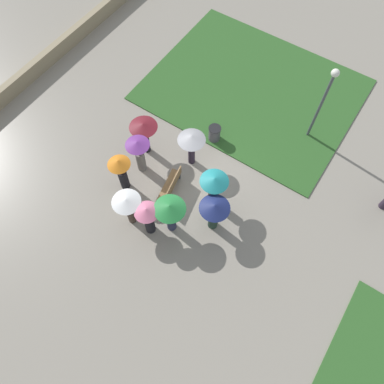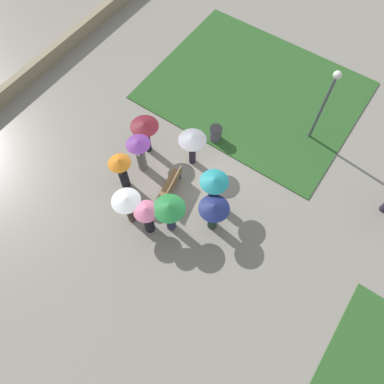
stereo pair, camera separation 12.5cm
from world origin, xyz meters
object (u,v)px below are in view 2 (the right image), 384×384
at_px(lamp_post, 327,98).
at_px(crowd_person_maroon, 145,129).
at_px(crowd_person_teal, 214,186).
at_px(crowd_person_green, 169,211).
at_px(trash_bin, 216,134).
at_px(crowd_person_pink, 147,216).
at_px(crowd_person_orange, 121,169).
at_px(crowd_person_grey, 192,141).
at_px(crowd_person_navy, 214,211).
at_px(park_bench, 170,186).
at_px(crowd_person_white, 127,204).
at_px(crowd_person_purple, 140,151).

xyz_separation_m(lamp_post, crowd_person_maroon, (4.69, -5.55, -1.13)).
height_order(crowd_person_teal, crowd_person_maroon, crowd_person_teal).
bearing_deg(crowd_person_green, lamp_post, 56.02).
relative_size(trash_bin, crowd_person_pink, 0.42).
relative_size(crowd_person_orange, crowd_person_maroon, 1.06).
relative_size(crowd_person_grey, crowd_person_navy, 1.05).
bearing_deg(lamp_post, crowd_person_pink, -22.47).
height_order(crowd_person_orange, crowd_person_teal, crowd_person_orange).
height_order(park_bench, crowd_person_white, crowd_person_white).
distance_m(crowd_person_green, crowd_person_maroon, 3.86).
bearing_deg(crowd_person_maroon, crowd_person_teal, 1.10).
xyz_separation_m(park_bench, crowd_person_green, (1.24, 0.94, 0.99)).
height_order(park_bench, crowd_person_grey, crowd_person_grey).
xyz_separation_m(park_bench, crowd_person_grey, (-1.75, -0.12, 1.03)).
relative_size(lamp_post, crowd_person_white, 2.13).
height_order(crowd_person_grey, crowd_person_maroon, crowd_person_grey).
bearing_deg(crowd_person_teal, lamp_post, -121.13).
height_order(lamp_post, crowd_person_maroon, lamp_post).
height_order(crowd_person_pink, crowd_person_white, crowd_person_pink).
height_order(crowd_person_maroon, crowd_person_white, crowd_person_maroon).
height_order(trash_bin, crowd_person_maroon, crowd_person_maroon).
bearing_deg(trash_bin, park_bench, -1.01).
distance_m(trash_bin, crowd_person_white, 5.31).
distance_m(crowd_person_grey, crowd_person_maroon, 2.05).
xyz_separation_m(crowd_person_teal, crowd_person_purple, (0.29, -3.38, -0.10)).
distance_m(crowd_person_teal, crowd_person_navy, 1.02).
bearing_deg(crowd_person_purple, crowd_person_green, 18.80).
xyz_separation_m(park_bench, trash_bin, (-3.30, 0.06, -0.06)).
distance_m(trash_bin, crowd_person_grey, 1.91).
height_order(trash_bin, crowd_person_orange, crowd_person_orange).
xyz_separation_m(crowd_person_navy, crowd_person_purple, (-0.57, -3.94, -0.05)).
bearing_deg(crowd_person_white, crowd_person_purple, -116.02).
bearing_deg(crowd_person_navy, crowd_person_white, 130.88).
height_order(trash_bin, crowd_person_navy, crowd_person_navy).
relative_size(lamp_post, crowd_person_teal, 2.02).
bearing_deg(crowd_person_green, park_bench, 112.60).
height_order(crowd_person_teal, crowd_person_pink, crowd_person_teal).
bearing_deg(crowd_person_maroon, park_bench, -19.23).
relative_size(park_bench, crowd_person_green, 0.90).
relative_size(lamp_post, crowd_person_orange, 2.00).
distance_m(crowd_person_pink, crowd_person_white, 0.86).
bearing_deg(crowd_person_pink, crowd_person_green, 77.01).
relative_size(park_bench, trash_bin, 2.19).
relative_size(park_bench, crowd_person_grey, 0.93).
distance_m(crowd_person_teal, crowd_person_white, 3.32).
bearing_deg(crowd_person_white, crowd_person_teal, 173.86).
relative_size(trash_bin, crowd_person_navy, 0.44).
bearing_deg(crowd_person_navy, crowd_person_teal, 44.12).
distance_m(trash_bin, crowd_person_maroon, 3.20).
bearing_deg(crowd_person_orange, park_bench, -132.43).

